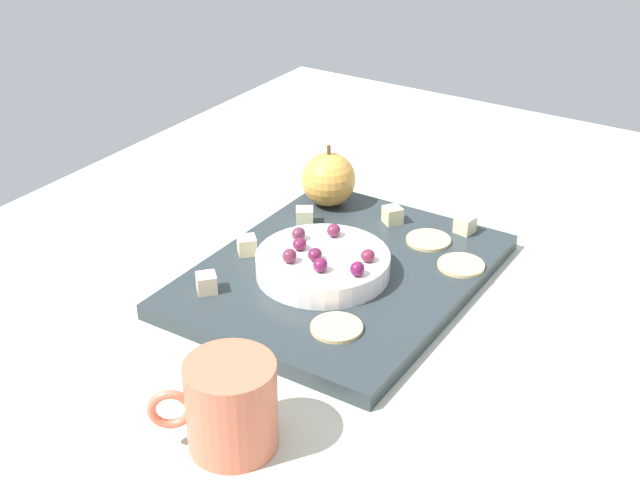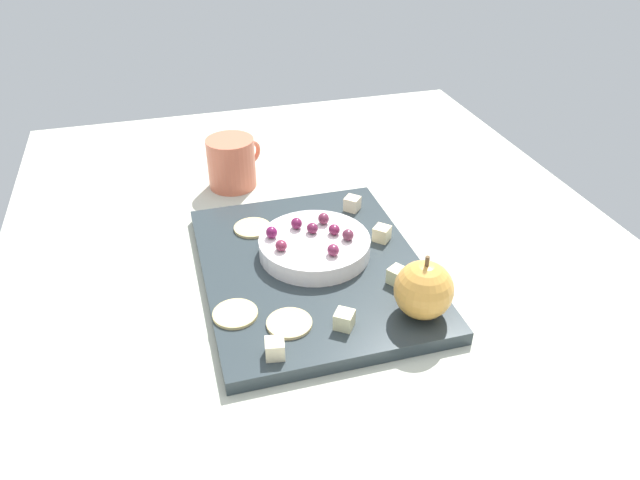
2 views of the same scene
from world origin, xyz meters
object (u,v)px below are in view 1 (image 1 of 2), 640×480
(apple_whole, at_px, (329,179))
(cheese_cube_3, at_px, (465,225))
(platter, at_px, (340,275))
(cheese_cube_1, at_px, (247,245))
(cheese_cube_2, at_px, (305,216))
(grape_5, at_px, (286,255))
(cheese_cube_4, at_px, (392,215))
(grape_1, at_px, (334,230))
(cracker_2, at_px, (428,240))
(grape_4, at_px, (300,244))
(grape_7, at_px, (368,255))
(cracker_1, at_px, (337,328))
(cheese_cube_0, at_px, (207,283))
(serving_dish, at_px, (323,264))
(grape_2, at_px, (315,254))
(grape_6, at_px, (320,265))
(cup, at_px, (230,406))
(grape_3, at_px, (357,269))
(cracker_0, at_px, (461,265))
(grape_0, at_px, (299,234))

(apple_whole, relative_size, cheese_cube_3, 3.34)
(platter, relative_size, cheese_cube_1, 17.35)
(cheese_cube_2, distance_m, grape_5, 0.14)
(platter, bearing_deg, apple_whole, -143.49)
(cheese_cube_2, bearing_deg, grape_5, 24.71)
(platter, relative_size, apple_whole, 5.19)
(cheese_cube_4, height_order, grape_1, grape_1)
(cheese_cube_2, relative_size, cheese_cube_4, 1.00)
(cheese_cube_3, height_order, cracker_2, cheese_cube_3)
(grape_4, bearing_deg, cracker_2, 144.77)
(grape_1, bearing_deg, grape_7, 64.73)
(cracker_1, height_order, cracker_2, same)
(apple_whole, distance_m, cheese_cube_0, 0.26)
(serving_dish, height_order, grape_4, grape_4)
(grape_2, bearing_deg, cheese_cube_2, -141.82)
(cheese_cube_0, relative_size, grape_1, 1.23)
(grape_6, relative_size, grape_7, 1.00)
(cheese_cube_2, relative_size, cup, 0.21)
(grape_2, xyz_separation_m, grape_7, (-0.03, 0.05, -0.00))
(serving_dish, height_order, cup, cup)
(grape_2, xyz_separation_m, cup, (0.25, 0.07, -0.01))
(grape_3, bearing_deg, cracker_1, 13.01)
(grape_3, xyz_separation_m, grape_6, (0.01, -0.04, -0.00))
(cracker_0, relative_size, grape_4, 3.14)
(apple_whole, height_order, cheese_cube_0, apple_whole)
(grape_4, bearing_deg, grape_7, 103.13)
(platter, height_order, grape_5, grape_5)
(cheese_cube_3, xyz_separation_m, cracker_0, (0.08, 0.03, -0.01))
(serving_dish, relative_size, grape_3, 8.80)
(platter, xyz_separation_m, cracker_2, (-0.11, 0.06, 0.01))
(grape_7, bearing_deg, cheese_cube_2, -119.79)
(cheese_cube_3, distance_m, cracker_2, 0.05)
(grape_6, bearing_deg, cheese_cube_2, -140.53)
(grape_6, bearing_deg, grape_0, -128.27)
(cheese_cube_2, relative_size, grape_2, 1.23)
(cheese_cube_4, bearing_deg, grape_0, -19.55)
(grape_3, relative_size, grape_4, 1.00)
(grape_0, distance_m, cup, 0.30)
(platter, xyz_separation_m, grape_5, (0.06, -0.04, 0.04))
(cracker_0, xyz_separation_m, cup, (0.36, -0.05, 0.02))
(cup, bearing_deg, cheese_cube_0, -135.86)
(serving_dish, bearing_deg, cracker_2, 153.12)
(cracker_1, height_order, grape_6, grape_6)
(grape_1, distance_m, grape_3, 0.09)
(cheese_cube_1, distance_m, grape_3, 0.16)
(grape_6, bearing_deg, cheese_cube_4, -176.80)
(cheese_cube_4, xyz_separation_m, grape_1, (0.11, -0.02, 0.02))
(grape_0, relative_size, grape_2, 1.00)
(serving_dish, relative_size, cheese_cube_0, 7.18)
(apple_whole, xyz_separation_m, cracker_2, (0.02, 0.16, -0.03))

